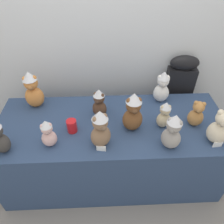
% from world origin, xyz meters
% --- Properties ---
extents(ground_plane, '(10.00, 10.00, 0.00)m').
position_xyz_m(ground_plane, '(0.00, 0.00, 0.00)').
color(ground_plane, gray).
extents(wall_back, '(7.00, 0.08, 2.60)m').
position_xyz_m(wall_back, '(0.00, 0.89, 1.30)').
color(wall_back, silver).
rests_on(wall_back, ground_plane).
extents(display_table, '(1.97, 0.77, 0.70)m').
position_xyz_m(display_table, '(0.00, 0.25, 0.35)').
color(display_table, navy).
rests_on(display_table, ground_plane).
extents(instrument_case, '(0.29, 0.15, 1.05)m').
position_xyz_m(instrument_case, '(0.72, 0.77, 0.53)').
color(instrument_case, black).
rests_on(instrument_case, ground_plane).
extents(teddy_bear_caramel, '(0.15, 0.14, 0.24)m').
position_xyz_m(teddy_bear_caramel, '(0.68, 0.20, 0.81)').
color(teddy_bear_caramel, '#B27A42').
rests_on(teddy_bear_caramel, display_table).
extents(teddy_bear_chestnut, '(0.17, 0.15, 0.35)m').
position_xyz_m(teddy_bear_chestnut, '(0.16, 0.18, 0.87)').
color(teddy_bear_chestnut, brown).
rests_on(teddy_bear_chestnut, display_table).
extents(teddy_bear_ginger, '(0.18, 0.16, 0.36)m').
position_xyz_m(teddy_bear_ginger, '(-0.68, 0.51, 0.88)').
color(teddy_bear_ginger, '#D17F3D').
rests_on(teddy_bear_ginger, display_table).
extents(teddy_bear_blush, '(0.13, 0.11, 0.25)m').
position_xyz_m(teddy_bear_blush, '(-0.47, 0.03, 0.82)').
color(teddy_bear_blush, beige).
rests_on(teddy_bear_blush, display_table).
extents(teddy_bear_snow, '(0.16, 0.14, 0.31)m').
position_xyz_m(teddy_bear_snow, '(0.47, 0.54, 0.85)').
color(teddy_bear_snow, white).
rests_on(teddy_bear_snow, display_table).
extents(teddy_bear_cocoa, '(0.16, 0.15, 0.28)m').
position_xyz_m(teddy_bear_cocoa, '(-0.10, 0.35, 0.83)').
color(teddy_bear_cocoa, '#4C3323').
rests_on(teddy_bear_cocoa, display_table).
extents(teddy_bear_cream, '(0.20, 0.19, 0.30)m').
position_xyz_m(teddy_bear_cream, '(0.78, 0.01, 0.84)').
color(teddy_bear_cream, beige).
rests_on(teddy_bear_cream, display_table).
extents(teddy_bear_sand, '(0.12, 0.11, 0.25)m').
position_xyz_m(teddy_bear_sand, '(0.41, 0.19, 0.82)').
color(teddy_bear_sand, '#CCB78E').
rests_on(teddy_bear_sand, display_table).
extents(teddy_bear_mocha, '(0.19, 0.18, 0.33)m').
position_xyz_m(teddy_bear_mocha, '(-0.09, 0.01, 0.86)').
color(teddy_bear_mocha, '#7F6047').
rests_on(teddy_bear_mocha, display_table).
extents(teddy_bear_ash, '(0.18, 0.18, 0.31)m').
position_xyz_m(teddy_bear_ash, '(0.42, -0.02, 0.85)').
color(teddy_bear_ash, gray).
rests_on(teddy_bear_ash, display_table).
extents(party_cup_red, '(0.08, 0.08, 0.11)m').
position_xyz_m(party_cup_red, '(-0.32, 0.17, 0.76)').
color(party_cup_red, red).
rests_on(party_cup_red, display_table).
extents(name_card_front_left, '(0.07, 0.01, 0.05)m').
position_xyz_m(name_card_front_left, '(0.78, -0.05, 0.73)').
color(name_card_front_left, white).
rests_on(name_card_front_left, display_table).
extents(name_card_front_middle, '(0.07, 0.02, 0.05)m').
position_xyz_m(name_card_front_middle, '(-0.09, -0.05, 0.73)').
color(name_card_front_middle, white).
rests_on(name_card_front_middle, display_table).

